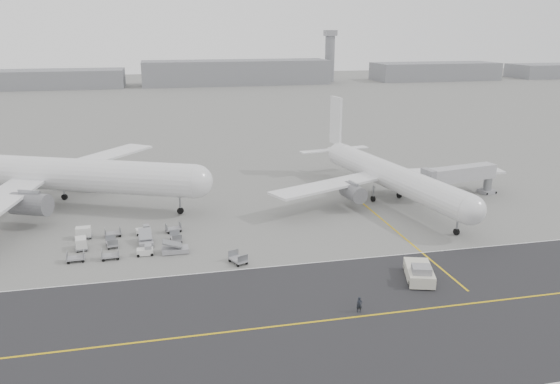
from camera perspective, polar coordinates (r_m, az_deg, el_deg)
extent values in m
plane|color=gray|center=(78.22, -6.34, -7.58)|extent=(700.00, 700.00, 0.00)
cube|color=#2A2A2C|center=(63.10, 0.23, -13.80)|extent=(220.00, 32.00, 0.02)
cube|color=gold|center=(63.09, 0.23, -13.78)|extent=(220.00, 0.30, 0.01)
cube|color=silver|center=(76.85, -2.41, -7.93)|extent=(220.00, 0.25, 0.01)
cube|color=gold|center=(90.44, 12.57, -4.45)|extent=(0.30, 40.00, 0.01)
cylinder|color=gray|center=(353.13, 5.22, 13.70)|extent=(6.00, 6.00, 28.00)
cube|color=#95969B|center=(352.68, 5.29, 16.22)|extent=(7.00, 7.00, 3.50)
cylinder|color=white|center=(108.87, -22.05, 1.75)|extent=(51.12, 26.90, 6.09)
sphere|color=white|center=(97.13, -8.75, 1.10)|extent=(5.97, 5.97, 5.97)
cube|color=white|center=(122.99, -18.55, 3.36)|extent=(22.94, 27.05, 0.45)
cylinder|color=slate|center=(100.05, -24.63, -1.16)|extent=(7.45, 6.06, 3.78)
cylinder|color=slate|center=(117.83, -18.55, 2.03)|extent=(7.45, 6.06, 3.78)
cylinder|color=black|center=(99.90, -10.36, -1.94)|extent=(1.25, 0.92, 1.15)
cylinder|color=black|center=(108.54, -23.62, -1.59)|extent=(1.25, 0.92, 1.15)
cylinder|color=black|center=(114.31, -21.59, -0.48)|extent=(1.25, 0.92, 1.15)
cylinder|color=gray|center=(99.40, -10.41, -1.07)|extent=(0.36, 0.36, 3.20)
cylinder|color=white|center=(105.88, 11.63, 1.60)|extent=(12.20, 43.44, 4.96)
sphere|color=white|center=(89.58, 19.28, -1.78)|extent=(4.86, 4.86, 4.86)
cone|color=white|center=(124.64, 5.88, 4.30)|extent=(5.82, 9.07, 4.46)
cube|color=white|center=(123.82, 5.85, 7.44)|extent=(1.30, 4.76, 10.54)
cube|color=white|center=(123.35, 3.92, 4.27)|extent=(8.19, 3.68, 0.25)
cube|color=white|center=(127.36, 7.44, 4.57)|extent=(8.19, 3.68, 0.25)
cube|color=white|center=(100.42, 5.07, 0.70)|extent=(23.84, 14.38, 0.45)
cube|color=white|center=(114.46, 16.77, 2.04)|extent=(24.05, 7.01, 0.45)
cylinder|color=slate|center=(100.90, 7.66, -0.05)|extent=(3.92, 5.72, 3.07)
cylinder|color=slate|center=(110.69, 15.74, 0.97)|extent=(3.92, 5.72, 3.07)
cylinder|color=black|center=(92.89, 17.95, -3.97)|extent=(0.67, 1.14, 1.07)
cylinder|color=black|center=(106.82, 9.70, -0.70)|extent=(0.67, 1.14, 1.07)
cylinder|color=black|center=(109.99, 12.33, -0.34)|extent=(0.67, 1.14, 1.07)
cylinder|color=gray|center=(92.46, 18.02, -3.22)|extent=(0.36, 0.36, 2.60)
cube|color=beige|center=(75.51, 14.32, -8.18)|extent=(5.19, 7.45, 1.53)
cube|color=#95969B|center=(73.67, 14.56, -7.87)|extent=(2.96, 2.81, 0.98)
cylinder|color=gray|center=(79.40, 13.85, -7.18)|extent=(1.03, 2.76, 0.17)
cylinder|color=black|center=(73.13, 13.49, -9.35)|extent=(0.72, 1.07, 0.98)
cylinder|color=black|center=(73.61, 15.71, -9.35)|extent=(0.72, 1.07, 0.98)
cylinder|color=black|center=(77.83, 12.97, -7.66)|extent=(0.72, 1.07, 0.98)
cylinder|color=black|center=(78.28, 15.04, -7.67)|extent=(0.72, 1.07, 0.98)
cylinder|color=gray|center=(117.94, 20.87, 0.88)|extent=(1.69, 1.69, 4.21)
cube|color=#95969B|center=(118.39, 20.79, 0.07)|extent=(3.19, 3.19, 0.74)
cube|color=#ADACB1|center=(112.37, 18.28, 1.84)|extent=(16.07, 5.75, 2.74)
cube|color=#95969B|center=(107.62, 15.22, 1.47)|extent=(1.85, 3.54, 3.16)
cylinder|color=black|center=(119.99, 20.81, 0.25)|extent=(0.42, 0.68, 0.63)
imported|color=black|center=(65.94, 8.29, -11.59)|extent=(0.77, 0.56, 1.95)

